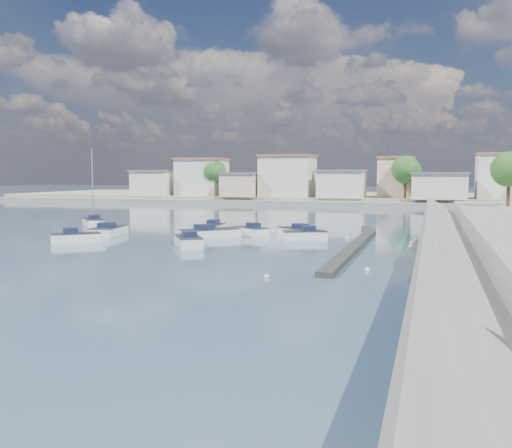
% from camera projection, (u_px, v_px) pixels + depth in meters
% --- Properties ---
extents(ground, '(400.00, 400.00, 0.00)m').
position_uv_depth(ground, '(330.00, 219.00, 75.18)').
color(ground, '#314662').
rests_on(ground, ground).
extents(seawall_walkway, '(5.00, 90.00, 1.80)m').
position_uv_depth(seawall_walkway, '(509.00, 239.00, 43.97)').
color(seawall_walkway, slate).
rests_on(seawall_walkway, ground).
extents(breakwater, '(2.00, 31.02, 0.35)m').
position_uv_depth(breakwater, '(357.00, 243.00, 47.14)').
color(breakwater, black).
rests_on(breakwater, ground).
extents(far_shore_land, '(160.00, 40.00, 1.40)m').
position_uv_depth(far_shore_land, '(371.00, 198.00, 124.62)').
color(far_shore_land, gray).
rests_on(far_shore_land, ground).
extents(far_shore_quay, '(160.00, 2.50, 0.80)m').
position_uv_depth(far_shore_quay, '(359.00, 204.00, 104.66)').
color(far_shore_quay, slate).
rests_on(far_shore_quay, ground).
extents(far_town, '(113.01, 12.80, 8.35)m').
position_uv_depth(far_town, '(421.00, 179.00, 106.75)').
color(far_town, beige).
rests_on(far_town, far_shore_land).
extents(shore_trees, '(74.56, 38.32, 7.92)m').
position_uv_depth(shore_trees, '(406.00, 172.00, 98.95)').
color(shore_trees, '#38281E').
rests_on(shore_trees, ground).
extents(motorboat_a, '(3.95, 4.85, 1.48)m').
position_uv_depth(motorboat_a, '(188.00, 241.00, 46.73)').
color(motorboat_a, white).
rests_on(motorboat_a, ground).
extents(motorboat_b, '(4.17, 3.86, 1.48)m').
position_uv_depth(motorboat_b, '(78.00, 238.00, 49.11)').
color(motorboat_b, white).
rests_on(motorboat_b, ground).
extents(motorboat_c, '(4.51, 4.33, 1.48)m').
position_uv_depth(motorboat_c, '(296.00, 233.00, 53.83)').
color(motorboat_c, white).
rests_on(motorboat_c, ground).
extents(motorboat_d, '(4.39, 2.99, 1.48)m').
position_uv_depth(motorboat_d, '(302.00, 236.00, 50.93)').
color(motorboat_d, white).
rests_on(motorboat_d, ground).
extents(motorboat_e, '(3.17, 6.14, 1.48)m').
position_uv_depth(motorboat_e, '(110.00, 231.00, 55.25)').
color(motorboat_e, white).
rests_on(motorboat_e, ground).
extents(motorboat_f, '(3.96, 3.52, 1.48)m').
position_uv_depth(motorboat_f, '(250.00, 232.00, 54.62)').
color(motorboat_f, white).
rests_on(motorboat_f, ground).
extents(motorboat_g, '(2.10, 5.01, 1.48)m').
position_uv_depth(motorboat_g, '(211.00, 229.00, 57.16)').
color(motorboat_g, white).
rests_on(motorboat_g, ground).
extents(motorboat_h, '(5.33, 5.46, 1.48)m').
position_uv_depth(motorboat_h, '(213.00, 234.00, 52.90)').
color(motorboat_h, white).
rests_on(motorboat_h, ground).
extents(sailboat, '(4.97, 5.43, 9.00)m').
position_uv_depth(sailboat, '(93.00, 222.00, 65.23)').
color(sailboat, white).
rests_on(sailboat, ground).
extents(mooring_buoys, '(14.48, 32.86, 0.32)m').
position_uv_depth(mooring_buoys, '(328.00, 242.00, 48.90)').
color(mooring_buoys, silver).
rests_on(mooring_buoys, ground).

